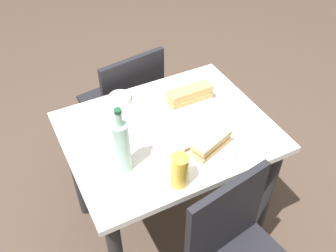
% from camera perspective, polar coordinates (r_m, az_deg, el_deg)
% --- Properties ---
extents(ground_plane, '(8.00, 8.00, 0.00)m').
position_cam_1_polar(ground_plane, '(2.29, -0.00, -14.13)').
color(ground_plane, '#47382D').
extents(dining_table, '(0.91, 0.72, 0.74)m').
position_cam_1_polar(dining_table, '(1.82, -0.00, -3.75)').
color(dining_table, silver).
rests_on(dining_table, ground).
extents(chair_far, '(0.45, 0.45, 0.84)m').
position_cam_1_polar(chair_far, '(2.28, -6.14, 3.37)').
color(chair_far, black).
rests_on(chair_far, ground).
extents(plate_near, '(0.22, 0.22, 0.01)m').
position_cam_1_polar(plate_near, '(1.62, 6.35, -3.63)').
color(plate_near, silver).
rests_on(plate_near, dining_table).
extents(baguette_sandwich_near, '(0.20, 0.13, 0.07)m').
position_cam_1_polar(baguette_sandwich_near, '(1.59, 6.46, -2.60)').
color(baguette_sandwich_near, '#DBB77A').
rests_on(baguette_sandwich_near, plate_near).
extents(knife_near, '(0.18, 0.03, 0.01)m').
position_cam_1_polar(knife_near, '(1.63, 4.70, -2.67)').
color(knife_near, silver).
rests_on(knife_near, plate_near).
extents(plate_far, '(0.22, 0.22, 0.01)m').
position_cam_1_polar(plate_far, '(1.86, 3.24, 3.74)').
color(plate_far, white).
rests_on(plate_far, dining_table).
extents(baguette_sandwich_far, '(0.22, 0.07, 0.07)m').
position_cam_1_polar(baguette_sandwich_far, '(1.83, 3.29, 4.75)').
color(baguette_sandwich_far, tan).
rests_on(baguette_sandwich_far, plate_far).
extents(knife_far, '(0.18, 0.01, 0.01)m').
position_cam_1_polar(knife_far, '(1.88, 2.18, 4.74)').
color(knife_far, silver).
rests_on(knife_far, plate_far).
extents(water_bottle, '(0.06, 0.06, 0.31)m').
position_cam_1_polar(water_bottle, '(1.48, -6.89, -2.99)').
color(water_bottle, '#99C6B7').
rests_on(water_bottle, dining_table).
extents(beer_glass, '(0.07, 0.07, 0.14)m').
position_cam_1_polar(beer_glass, '(1.45, 1.73, -6.67)').
color(beer_glass, gold).
rests_on(beer_glass, dining_table).
extents(olive_bowl, '(0.10, 0.10, 0.03)m').
position_cam_1_polar(olive_bowl, '(1.88, -7.20, 4.14)').
color(olive_bowl, silver).
rests_on(olive_bowl, dining_table).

